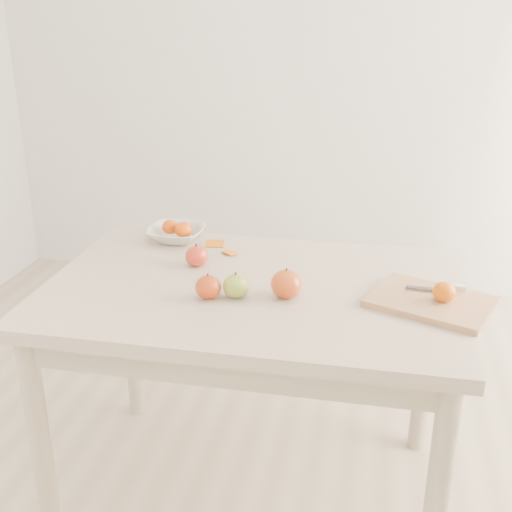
# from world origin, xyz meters

# --- Properties ---
(ground) EXTENTS (3.50, 3.50, 0.00)m
(ground) POSITION_xyz_m (0.00, 0.00, 0.00)
(ground) COLOR #C6B293
(ground) RESTS_ON ground
(table) EXTENTS (1.20, 0.80, 0.75)m
(table) POSITION_xyz_m (0.00, 0.00, 0.65)
(table) COLOR beige
(table) RESTS_ON ground
(cutting_board) EXTENTS (0.38, 0.33, 0.02)m
(cutting_board) POSITION_xyz_m (0.50, -0.03, 0.76)
(cutting_board) COLOR #AA7D55
(cutting_board) RESTS_ON table
(board_tangerine) EXTENTS (0.06, 0.06, 0.05)m
(board_tangerine) POSITION_xyz_m (0.53, -0.04, 0.80)
(board_tangerine) COLOR #CB5307
(board_tangerine) RESTS_ON cutting_board
(fruit_bowl) EXTENTS (0.19, 0.19, 0.05)m
(fruit_bowl) POSITION_xyz_m (-0.33, 0.31, 0.77)
(fruit_bowl) COLOR silver
(fruit_bowl) RESTS_ON table
(bowl_tangerine_near) EXTENTS (0.06, 0.06, 0.05)m
(bowl_tangerine_near) POSITION_xyz_m (-0.36, 0.32, 0.79)
(bowl_tangerine_near) COLOR red
(bowl_tangerine_near) RESTS_ON fruit_bowl
(bowl_tangerine_far) EXTENTS (0.06, 0.06, 0.05)m
(bowl_tangerine_far) POSITION_xyz_m (-0.30, 0.30, 0.80)
(bowl_tangerine_far) COLOR #D73A07
(bowl_tangerine_far) RESTS_ON fruit_bowl
(orange_peel_a) EXTENTS (0.07, 0.05, 0.01)m
(orange_peel_a) POSITION_xyz_m (-0.19, 0.29, 0.75)
(orange_peel_a) COLOR #C45F0D
(orange_peel_a) RESTS_ON table
(orange_peel_b) EXTENTS (0.06, 0.05, 0.01)m
(orange_peel_b) POSITION_xyz_m (-0.12, 0.22, 0.75)
(orange_peel_b) COLOR orange
(orange_peel_b) RESTS_ON table
(paring_knife) EXTENTS (0.17, 0.05, 0.01)m
(paring_knife) POSITION_xyz_m (0.55, 0.04, 0.78)
(paring_knife) COLOR white
(paring_knife) RESTS_ON cutting_board
(apple_green) EXTENTS (0.07, 0.07, 0.07)m
(apple_green) POSITION_xyz_m (-0.03, -0.09, 0.78)
(apple_green) COLOR olive
(apple_green) RESTS_ON table
(apple_red_a) EXTENTS (0.07, 0.07, 0.06)m
(apple_red_a) POSITION_xyz_m (-0.20, 0.11, 0.78)
(apple_red_a) COLOR maroon
(apple_red_a) RESTS_ON table
(apple_red_c) EXTENTS (0.07, 0.07, 0.07)m
(apple_red_c) POSITION_xyz_m (-0.10, -0.11, 0.78)
(apple_red_c) COLOR #8A0208
(apple_red_c) RESTS_ON table
(apple_red_e) EXTENTS (0.09, 0.09, 0.08)m
(apple_red_e) POSITION_xyz_m (0.11, -0.07, 0.79)
(apple_red_e) COLOR #981A08
(apple_red_e) RESTS_ON table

